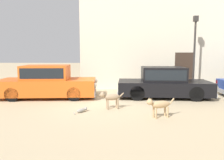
{
  "coord_description": "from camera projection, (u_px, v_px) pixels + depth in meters",
  "views": [
    {
      "loc": [
        0.55,
        -9.08,
        2.02
      ],
      "look_at": [
        0.38,
        0.2,
        0.9
      ],
      "focal_mm": 34.74,
      "sensor_mm": 36.0,
      "label": 1
    }
  ],
  "objects": [
    {
      "name": "ground_plane",
      "position": [
        103.0,
        101.0,
        9.27
      ],
      "size": [
        80.0,
        80.0,
        0.0
      ],
      "primitive_type": "plane",
      "color": "tan"
    },
    {
      "name": "parked_sedan_nearest",
      "position": [
        47.0,
        82.0,
        10.01
      ],
      "size": [
        4.62,
        2.05,
        1.5
      ],
      "rotation": [
        0.0,
        0.0,
        0.06
      ],
      "color": "#D15619",
      "rests_on": "ground_plane"
    },
    {
      "name": "parked_sedan_second",
      "position": [
        163.0,
        82.0,
        10.09
      ],
      "size": [
        4.4,
        2.01,
        1.42
      ],
      "rotation": [
        0.0,
        0.0,
        -0.05
      ],
      "color": "black",
      "rests_on": "ground_plane"
    },
    {
      "name": "apartment_block",
      "position": [
        209.0,
        17.0,
        14.9
      ],
      "size": [
        16.88,
        6.29,
        9.05
      ],
      "color": "beige",
      "rests_on": "ground_plane"
    },
    {
      "name": "stray_dog_spotted",
      "position": [
        159.0,
        105.0,
        6.85
      ],
      "size": [
        1.01,
        0.44,
        0.67
      ],
      "rotation": [
        0.0,
        0.0,
        3.48
      ],
      "color": "tan",
      "rests_on": "ground_plane"
    },
    {
      "name": "stray_dog_tan",
      "position": [
        110.0,
        97.0,
        7.97
      ],
      "size": [
        0.95,
        0.36,
        0.68
      ],
      "rotation": [
        0.0,
        0.0,
        3.38
      ],
      "color": "#997F60",
      "rests_on": "ground_plane"
    },
    {
      "name": "stray_cat",
      "position": [
        82.0,
        110.0,
        7.54
      ],
      "size": [
        0.46,
        0.53,
        0.16
      ],
      "rotation": [
        0.0,
        0.0,
        0.86
      ],
      "color": "gray",
      "rests_on": "ground_plane"
    },
    {
      "name": "street_lamp",
      "position": [
        195.0,
        44.0,
        11.13
      ],
      "size": [
        0.22,
        0.22,
        3.93
      ],
      "color": "#2D2B28",
      "rests_on": "ground_plane"
    }
  ]
}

